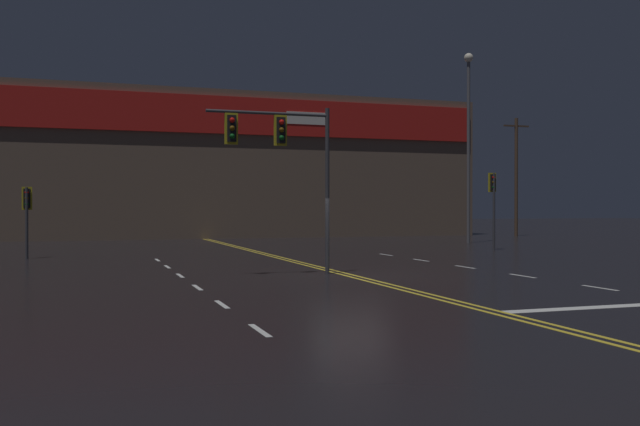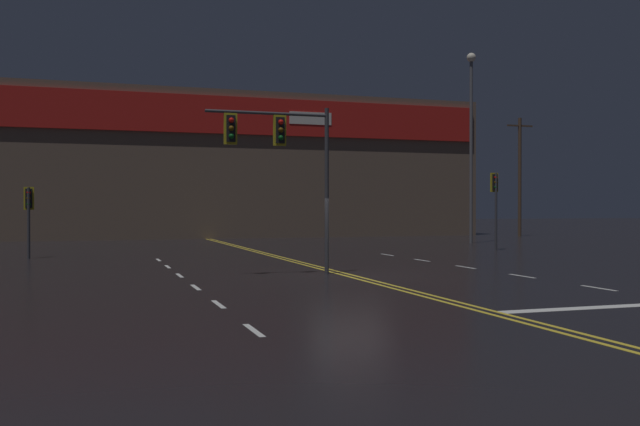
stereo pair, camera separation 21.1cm
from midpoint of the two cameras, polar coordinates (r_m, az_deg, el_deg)
ground_plane at (r=23.01m, az=2.69°, el=-5.04°), size 200.00×200.00×0.00m
road_markings at (r=21.88m, az=6.76°, el=-5.32°), size 15.48×60.00×0.01m
traffic_signal_median at (r=23.11m, az=-3.07°, el=5.33°), size 4.09×0.36×5.48m
traffic_signal_corner_northwest at (r=33.14m, az=-22.10°, el=0.52°), size 0.42×0.36×3.09m
traffic_signal_corner_northeast at (r=37.86m, az=13.98°, el=1.54°), size 0.42×0.36×4.00m
streetlight_near_left at (r=45.22m, az=12.13°, el=6.87°), size 0.56×0.56×11.74m
building_backdrop at (r=55.34m, az=-9.64°, el=3.64°), size 42.40×10.23×10.55m
utility_pole_row at (r=47.96m, az=-7.52°, el=3.47°), size 47.70×0.26×9.12m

